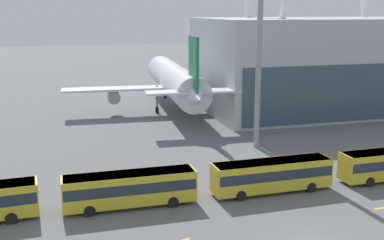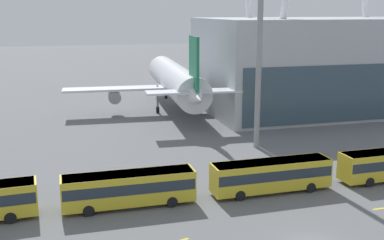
{
  "view_description": "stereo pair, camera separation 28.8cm",
  "coord_description": "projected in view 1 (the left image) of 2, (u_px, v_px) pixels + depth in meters",
  "views": [
    {
      "loc": [
        -17.88,
        -29.36,
        17.37
      ],
      "look_at": [
        -2.15,
        26.74,
        4.0
      ],
      "focal_mm": 45.0,
      "sensor_mm": 36.0,
      "label": 1
    },
    {
      "loc": [
        -17.6,
        -29.44,
        17.37
      ],
      "look_at": [
        -2.15,
        26.74,
        4.0
      ],
      "focal_mm": 45.0,
      "sensor_mm": 36.0,
      "label": 2
    }
  ],
  "objects": [
    {
      "name": "shuttle_bus_2",
      "position": [
        272.0,
        174.0,
        46.57
      ],
      "size": [
        11.94,
        2.78,
        3.16
      ],
      "rotation": [
        0.0,
        0.0,
        0.02
      ],
      "color": "gold",
      "rests_on": "ground_plane"
    },
    {
      "name": "floodlight_mast",
      "position": [
        261.0,
        2.0,
        58.37
      ],
      "size": [
        2.62,
        2.62,
        30.16
      ],
      "color": "gray",
      "rests_on": "ground_plane"
    },
    {
      "name": "airliner_parked_remote",
      "position": [
        384.0,
        64.0,
        111.22
      ],
      "size": [
        33.27,
        35.26,
        14.37
      ],
      "rotation": [
        0.0,
        0.0,
        1.59
      ],
      "color": "silver",
      "rests_on": "ground_plane"
    },
    {
      "name": "shuttle_bus_1",
      "position": [
        130.0,
        187.0,
        43.07
      ],
      "size": [
        11.9,
        2.64,
        3.16
      ],
      "rotation": [
        0.0,
        0.0,
        0.0
      ],
      "color": "gold",
      "rests_on": "ground_plane"
    },
    {
      "name": "airliner_at_gate_far",
      "position": [
        176.0,
        81.0,
        83.45
      ],
      "size": [
        38.6,
        39.74,
        13.79
      ],
      "rotation": [
        0.0,
        0.0,
        1.51
      ],
      "color": "silver",
      "rests_on": "ground_plane"
    }
  ]
}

